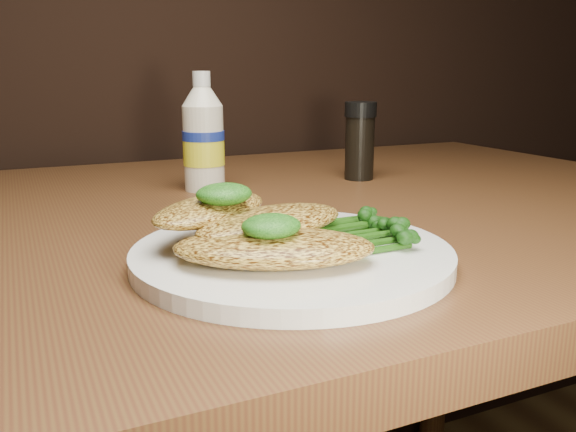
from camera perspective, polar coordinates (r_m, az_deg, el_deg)
name	(u,v)px	position (r m, az deg, el deg)	size (l,w,h in m)	color
plate	(292,255)	(0.50, 0.38, -3.71)	(0.26, 0.26, 0.01)	white
chicken_front	(274,248)	(0.45, -1.33, -3.02)	(0.15, 0.08, 0.02)	gold
chicken_mid	(271,222)	(0.50, -1.60, -0.58)	(0.14, 0.07, 0.02)	gold
chicken_back	(211,209)	(0.51, -7.36, 0.62)	(0.13, 0.07, 0.02)	gold
pesto_front	(271,226)	(0.44, -1.60, -0.96)	(0.05, 0.04, 0.02)	black
pesto_back	(224,194)	(0.50, -6.11, 2.10)	(0.05, 0.04, 0.02)	black
broccolini_bundle	(340,230)	(0.51, 4.93, -1.35)	(0.13, 0.10, 0.02)	#1F4B10
mayo_bottle	(203,132)	(0.80, -8.07, 7.95)	(0.05, 0.05, 0.15)	#EEE4CA
pepper_grinder	(360,141)	(0.88, 6.84, 7.10)	(0.05, 0.05, 0.11)	black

